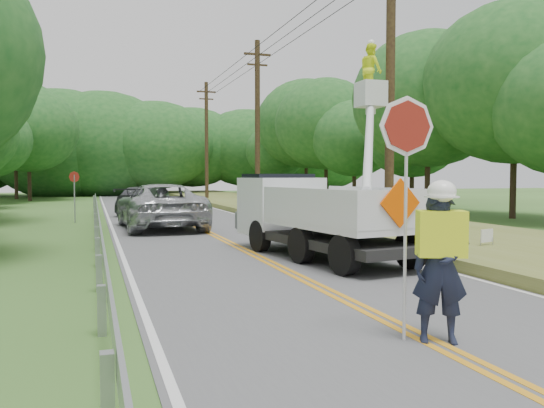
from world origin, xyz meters
name	(u,v)px	position (x,y,z in m)	size (l,w,h in m)	color
ground	(402,329)	(0.00, 0.00, 0.00)	(140.00, 140.00, 0.00)	#375923
road	(208,232)	(0.00, 14.00, 0.01)	(7.20, 96.00, 0.03)	#545457
guardrail	(98,219)	(-4.02, 14.91, 0.55)	(0.18, 48.00, 0.77)	#9A9DA1
utility_poles	(301,109)	(5.00, 17.02, 5.27)	(1.60, 43.30, 10.00)	black
tall_grass_verge	(372,224)	(7.10, 14.00, 0.15)	(7.00, 96.00, 0.30)	olive
treeline_right	(401,115)	(15.43, 25.56, 6.21)	(10.72, 53.45, 11.36)	#332319
treeline_horizon	(119,145)	(-1.35, 56.20, 5.50)	(57.02, 14.27, 11.89)	#1A4F1E
flagger	(440,256)	(0.09, -0.75, 1.16)	(1.21, 0.72, 3.22)	#191E33
bucket_truck	(311,201)	(1.67, 7.53, 1.48)	(4.69, 6.67, 6.36)	black
suv_silver	(160,206)	(-1.56, 16.07, 0.94)	(3.05, 6.61, 1.84)	#AEB1B5
suv_darkgrey	(143,200)	(-1.48, 24.75, 0.80)	(2.18, 5.37, 1.56)	#373A3E
stop_sign_permanent	(74,189)	(-4.99, 20.15, 1.57)	(0.47, 0.25, 2.39)	#9A9DA1
yard_sign	(487,237)	(6.02, 5.52, 0.53)	(0.50, 0.16, 0.74)	white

